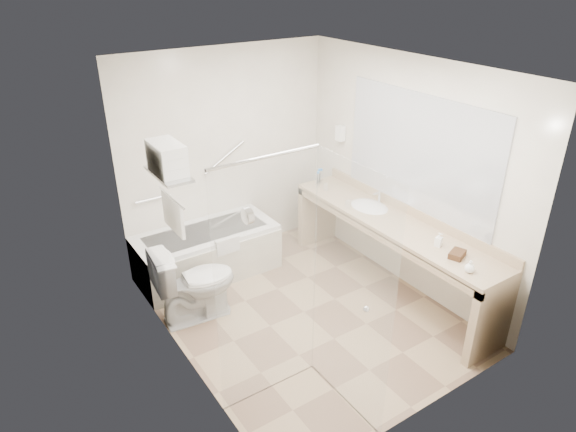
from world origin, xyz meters
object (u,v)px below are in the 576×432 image
vanity_counter (391,238)px  toilet (195,283)px  bathtub (207,252)px  amenity_basket (457,254)px  water_bottle_left (318,179)px

vanity_counter → toilet: (-1.97, 0.71, -0.24)m
bathtub → toilet: 0.83m
bathtub → vanity_counter: bearing=-42.4°
amenity_basket → water_bottle_left: size_ratio=0.92×
vanity_counter → toilet: bearing=160.3°
bathtub → water_bottle_left: size_ratio=8.43×
bathtub → toilet: bearing=-123.4°
vanity_counter → amenity_basket: 0.90m
vanity_counter → toilet: 2.11m
bathtub → amenity_basket: amenity_basket is taller
vanity_counter → amenity_basket: (-0.03, -0.87, 0.24)m
amenity_basket → toilet: bearing=141.0°
amenity_basket → water_bottle_left: bearing=92.2°
water_bottle_left → toilet: bearing=-165.7°
bathtub → amenity_basket: 2.77m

